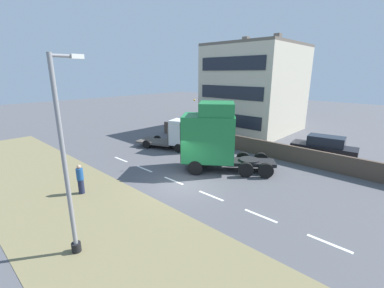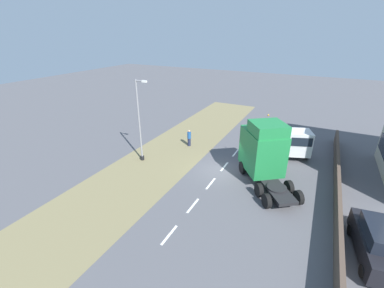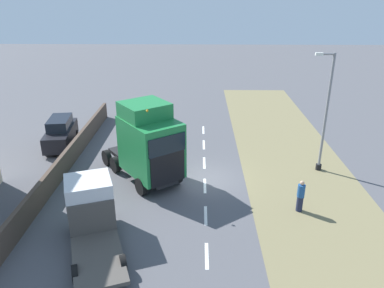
% 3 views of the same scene
% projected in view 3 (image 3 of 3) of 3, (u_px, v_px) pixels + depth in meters
% --- Properties ---
extents(ground_plane, '(120.00, 120.00, 0.00)m').
position_uv_depth(ground_plane, '(205.00, 179.00, 23.45)').
color(ground_plane, '#515156').
rests_on(ground_plane, ground).
extents(grass_verge, '(7.00, 44.00, 0.01)m').
position_uv_depth(grass_verge, '(301.00, 179.00, 23.34)').
color(grass_verge, olive).
rests_on(grass_verge, ground).
extents(lane_markings, '(0.16, 17.80, 0.00)m').
position_uv_depth(lane_markings, '(205.00, 174.00, 24.09)').
color(lane_markings, white).
rests_on(lane_markings, ground).
extents(boundary_wall, '(0.25, 24.00, 1.35)m').
position_uv_depth(boundary_wall, '(61.00, 168.00, 23.34)').
color(boundary_wall, '#4C3D33').
rests_on(boundary_wall, ground).
extents(lorry_cab, '(5.92, 6.69, 5.12)m').
position_uv_depth(lorry_cab, '(149.00, 144.00, 22.18)').
color(lorry_cab, black).
rests_on(lorry_cab, ground).
extents(flatbed_truck, '(3.87, 6.03, 2.84)m').
position_uv_depth(flatbed_truck, '(91.00, 209.00, 17.49)').
color(flatbed_truck, silver).
rests_on(flatbed_truck, ground).
extents(parked_car, '(2.31, 4.93, 2.16)m').
position_uv_depth(parked_car, '(61.00, 133.00, 27.98)').
color(parked_car, black).
rests_on(parked_car, ground).
extents(lamp_post, '(1.30, 0.36, 7.60)m').
position_uv_depth(lamp_post, '(324.00, 120.00, 23.27)').
color(lamp_post, black).
rests_on(lamp_post, ground).
extents(pedestrian, '(0.39, 0.39, 1.81)m').
position_uv_depth(pedestrian, '(300.00, 196.00, 19.74)').
color(pedestrian, '#1E233D').
rests_on(pedestrian, ground).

